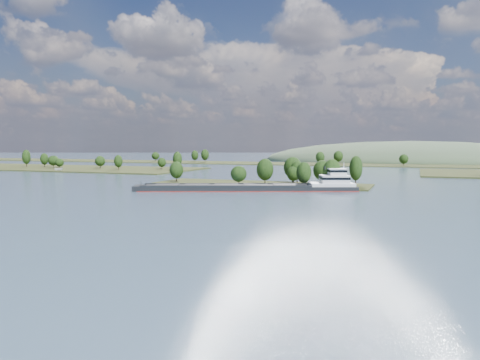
% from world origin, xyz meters
% --- Properties ---
extents(ground, '(1800.00, 1800.00, 0.00)m').
position_xyz_m(ground, '(0.00, 120.00, 0.00)').
color(ground, '#3B4D66').
rests_on(ground, ground).
extents(tree_island, '(100.00, 30.87, 14.42)m').
position_xyz_m(tree_island, '(7.92, 179.34, 4.02)').
color(tree_island, '#2C3216').
rests_on(tree_island, ground).
extents(left_bank, '(300.00, 80.00, 15.26)m').
position_xyz_m(left_bank, '(-228.73, 260.16, 0.83)').
color(left_bank, '#2C3216').
rests_on(left_bank, ground).
extents(back_shoreline, '(900.00, 60.00, 14.86)m').
position_xyz_m(back_shoreline, '(8.26, 399.87, 0.73)').
color(back_shoreline, '#2C3216').
rests_on(back_shoreline, ground).
extents(hill_west, '(320.00, 160.00, 44.00)m').
position_xyz_m(hill_west, '(60.00, 500.00, 0.00)').
color(hill_west, '#42563B').
rests_on(hill_west, ground).
extents(cargo_barge, '(88.55, 42.90, 12.29)m').
position_xyz_m(cargo_barge, '(8.54, 154.01, 1.55)').
color(cargo_barge, black).
rests_on(cargo_barge, ground).
extents(motorboat, '(6.97, 3.03, 2.63)m').
position_xyz_m(motorboat, '(-163.77, 229.81, 1.31)').
color(motorboat, silver).
rests_on(motorboat, ground).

